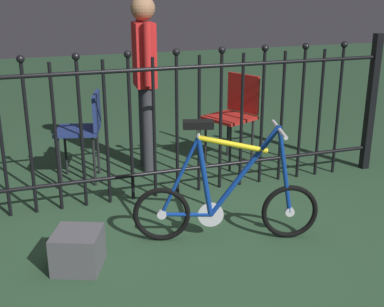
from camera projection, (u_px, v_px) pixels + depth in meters
The scene contains 7 objects.
ground_plane at pixel (185, 240), 3.54m from camera, with size 20.00×20.00×0.00m, color #28472D.
iron_fence at pixel (142, 123), 4.04m from camera, with size 4.31×0.07×1.29m.
bicycle at pixel (226, 199), 3.46m from camera, with size 1.25×0.49×0.86m.
chair_navy at pixel (85, 126), 4.48m from camera, with size 0.46×0.46×0.81m.
chair_red at pixel (235, 110), 4.95m from camera, with size 0.54×0.54×0.87m.
person_visitor at pixel (145, 70), 4.61m from camera, with size 0.22×0.47×1.61m.
display_crate at pixel (78, 250), 3.16m from camera, with size 0.29×0.29×0.25m, color #4C4C51.
Camera 1 is at (-0.99, -3.00, 1.71)m, focal length 47.19 mm.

